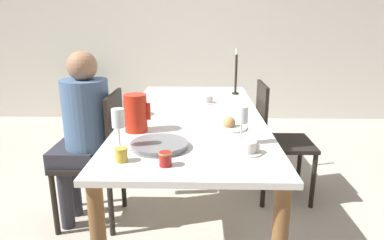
% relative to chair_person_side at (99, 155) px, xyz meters
% --- Properties ---
extents(ground_plane, '(20.00, 20.00, 0.00)m').
position_rel_chair_person_side_xyz_m(ground_plane, '(0.64, 0.08, -0.50)').
color(ground_plane, beige).
extents(wall_back, '(10.00, 0.06, 2.60)m').
position_rel_chair_person_side_xyz_m(wall_back, '(0.64, 2.72, 0.80)').
color(wall_back, silver).
rests_on(wall_back, ground_plane).
extents(dining_table, '(0.91, 2.02, 0.76)m').
position_rel_chair_person_side_xyz_m(dining_table, '(0.64, 0.08, 0.17)').
color(dining_table, white).
rests_on(dining_table, ground_plane).
extents(chair_person_side, '(0.42, 0.42, 0.92)m').
position_rel_chair_person_side_xyz_m(chair_person_side, '(0.00, 0.00, 0.00)').
color(chair_person_side, black).
rests_on(chair_person_side, ground_plane).
extents(chair_opposite, '(0.42, 0.42, 0.92)m').
position_rel_chair_person_side_xyz_m(chair_opposite, '(1.29, 0.39, 0.00)').
color(chair_opposite, black).
rests_on(chair_opposite, ground_plane).
extents(person_seated, '(0.39, 0.41, 1.20)m').
position_rel_chair_person_side_xyz_m(person_seated, '(-0.09, -0.01, 0.22)').
color(person_seated, '#33333D').
rests_on(person_seated, ground_plane).
extents(red_pitcher, '(0.15, 0.13, 0.22)m').
position_rel_chair_person_side_xyz_m(red_pitcher, '(0.32, -0.28, 0.37)').
color(red_pitcher, red).
rests_on(red_pitcher, dining_table).
extents(wine_glass_water, '(0.06, 0.06, 0.22)m').
position_rel_chair_person_side_xyz_m(wine_glass_water, '(0.30, -0.61, 0.42)').
color(wine_glass_water, white).
rests_on(wine_glass_water, dining_table).
extents(wine_glass_juice, '(0.06, 0.06, 0.20)m').
position_rel_chair_person_side_xyz_m(wine_glass_juice, '(0.90, -0.49, 0.41)').
color(wine_glass_juice, white).
rests_on(wine_glass_juice, dining_table).
extents(teacup_near_person, '(0.14, 0.14, 0.06)m').
position_rel_chair_person_side_xyz_m(teacup_near_person, '(0.92, -0.61, 0.29)').
color(teacup_near_person, silver).
rests_on(teacup_near_person, dining_table).
extents(teacup_across, '(0.14, 0.14, 0.06)m').
position_rel_chair_person_side_xyz_m(teacup_across, '(0.74, 0.42, 0.29)').
color(teacup_across, silver).
rests_on(teacup_across, dining_table).
extents(serving_tray, '(0.29, 0.29, 0.03)m').
position_rel_chair_person_side_xyz_m(serving_tray, '(0.49, -0.55, 0.28)').
color(serving_tray, gray).
rests_on(serving_tray, dining_table).
extents(bread_plate, '(0.21, 0.21, 0.07)m').
position_rel_chair_person_side_xyz_m(bread_plate, '(0.86, -0.22, 0.28)').
color(bread_plate, silver).
rests_on(bread_plate, dining_table).
extents(jam_jar_amber, '(0.06, 0.06, 0.06)m').
position_rel_chair_person_side_xyz_m(jam_jar_amber, '(0.54, -0.77, 0.30)').
color(jam_jar_amber, '#A81E1E').
rests_on(jam_jar_amber, dining_table).
extents(jam_jar_red, '(0.06, 0.06, 0.06)m').
position_rel_chair_person_side_xyz_m(jam_jar_red, '(0.34, -0.73, 0.30)').
color(jam_jar_red, gold).
rests_on(jam_jar_red, dining_table).
extents(candlestick_tall, '(0.06, 0.06, 0.39)m').
position_rel_chair_person_side_xyz_m(candlestick_tall, '(1.00, 0.77, 0.42)').
color(candlestick_tall, black).
rests_on(candlestick_tall, dining_table).
extents(potted_plant, '(0.40, 0.40, 0.71)m').
position_rel_chair_person_side_xyz_m(potted_plant, '(-0.89, 2.38, -0.05)').
color(potted_plant, '#A8603D').
rests_on(potted_plant, ground_plane).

